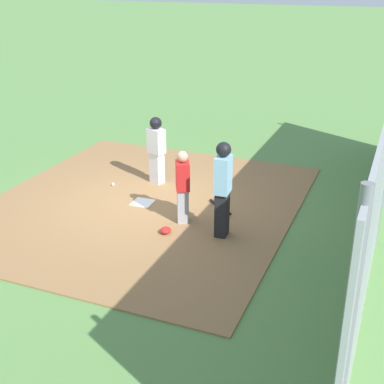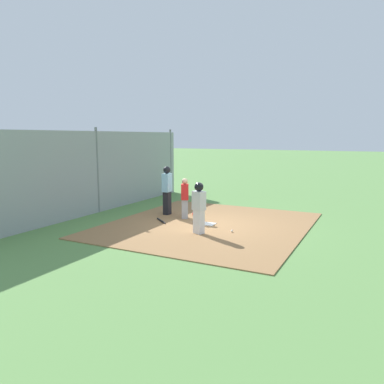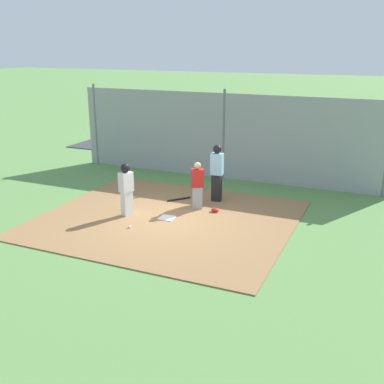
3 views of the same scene
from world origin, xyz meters
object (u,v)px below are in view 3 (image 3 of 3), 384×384
object	(u,v)px
home_plate	(167,218)
catcher	(197,185)
baseball_bat	(179,199)
catcher_mask	(215,210)
parked_car_silver	(325,143)
parked_car_blue	(249,142)
umpire	(217,171)
runner	(126,186)
baseball	(129,227)

from	to	relation	value
home_plate	catcher	xyz separation A→B (m)	(-0.47, -1.15, 0.74)
catcher	baseball_bat	xyz separation A→B (m)	(0.86, -0.49, -0.72)
home_plate	catcher	world-z (taller)	catcher
catcher_mask	parked_car_silver	bearing A→B (deg)	-101.80
catcher	parked_car_blue	xyz separation A→B (m)	(0.67, -7.68, -0.17)
umpire	runner	distance (m)	3.04
catcher	baseball	distance (m)	2.60
catcher_mask	parked_car_blue	bearing A→B (deg)	-80.54
catcher_mask	baseball	size ratio (longest dim) A/B	3.24
catcher	umpire	xyz separation A→B (m)	(-0.29, -0.92, 0.23)
runner	catcher	bearing A→B (deg)	59.32
parked_car_silver	baseball	bearing A→B (deg)	79.75
umpire	parked_car_blue	world-z (taller)	umpire
umpire	parked_car_blue	size ratio (longest dim) A/B	0.42
baseball	home_plate	bearing A→B (deg)	-119.50
runner	parked_car_blue	distance (m)	9.13
runner	parked_car_silver	world-z (taller)	runner
home_plate	catcher_mask	distance (m)	1.53
home_plate	parked_car_blue	xyz separation A→B (m)	(0.20, -8.83, 0.57)
home_plate	baseball_bat	bearing A→B (deg)	-76.81
baseball	parked_car_blue	xyz separation A→B (m)	(-0.42, -9.93, 0.55)
umpire	baseball_bat	size ratio (longest dim) A/B	2.27
umpire	parked_car_silver	xyz separation A→B (m)	(-2.23, -8.05, -0.40)
baseball_bat	umpire	bearing A→B (deg)	150.41
runner	parked_car_blue	xyz separation A→B (m)	(-1.01, -9.06, -0.32)
umpire	catcher	bearing A→B (deg)	-20.78
catcher_mask	parked_car_silver	xyz separation A→B (m)	(-1.89, -9.06, 0.52)
umpire	baseball_bat	distance (m)	1.55
catcher	baseball	world-z (taller)	catcher
parked_car_silver	umpire	bearing A→B (deg)	82.10
umpire	catcher_mask	world-z (taller)	umpire
catcher	parked_car_silver	bearing A→B (deg)	137.68
catcher	umpire	size ratio (longest dim) A/B	0.80
home_plate	catcher_mask	bearing A→B (deg)	-135.99
baseball_bat	catcher_mask	distance (m)	1.60
home_plate	baseball	xyz separation A→B (m)	(0.62, 1.10, 0.03)
catcher_mask	parked_car_silver	size ratio (longest dim) A/B	0.05
home_plate	umpire	distance (m)	2.42
baseball_bat	parked_car_silver	world-z (taller)	parked_car_silver
baseball_bat	catcher_mask	bearing A→B (deg)	108.24
home_plate	runner	bearing A→B (deg)	10.84
home_plate	baseball	distance (m)	1.26
catcher	home_plate	bearing A→B (deg)	-48.99
home_plate	parked_car_silver	distance (m)	10.57
baseball_bat	catcher	bearing A→B (deg)	100.02
baseball	catcher_mask	bearing A→B (deg)	-128.53
baseball	parked_car_silver	distance (m)	11.80
catcher	runner	xyz separation A→B (m)	(1.68, 1.39, 0.15)
runner	parked_car_blue	bearing A→B (deg)	103.49
catcher_mask	baseball	distance (m)	2.76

